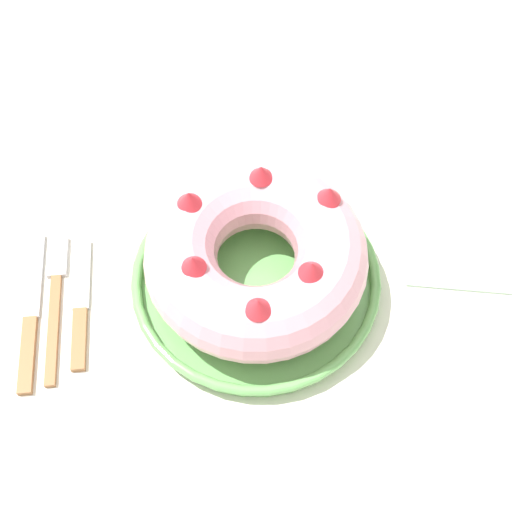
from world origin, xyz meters
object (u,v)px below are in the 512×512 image
serving_dish (256,279)px  napkin (460,257)px  bundt_cake (256,256)px  serving_knife (30,321)px  cake_knife (80,312)px  fork (55,296)px

serving_dish → napkin: (0.25, 0.02, -0.01)m
serving_dish → napkin: 0.26m
bundt_cake → napkin: bearing=3.5°
bundt_cake → serving_knife: size_ratio=1.22×
cake_knife → bundt_cake: bearing=7.5°
bundt_cake → serving_knife: (-0.27, -0.03, -0.07)m
bundt_cake → fork: size_ratio=1.30×
serving_knife → fork: bearing=42.9°
serving_dish → cake_knife: (-0.21, -0.02, -0.01)m
fork → cake_knife: size_ratio=1.14×
cake_knife → napkin: size_ratio=1.29×
fork → serving_dish: bearing=-1.4°
serving_dish → fork: (-0.24, 0.00, -0.01)m
serving_knife → napkin: bearing=0.1°
cake_knife → napkin: 0.47m
serving_dish → fork: 0.24m
serving_dish → cake_knife: size_ratio=1.72×
napkin → bundt_cake: bearing=-176.5°
serving_dish → cake_knife: bearing=-174.8°
serving_knife → serving_dish: bearing=1.1°
serving_dish → napkin: bearing=3.5°
serving_knife → bundt_cake: bearing=1.1°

